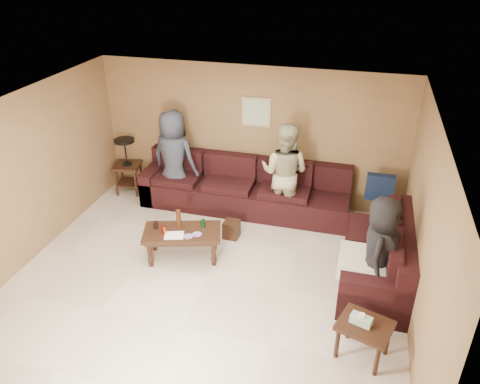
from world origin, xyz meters
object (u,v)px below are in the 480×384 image
(sectional_sofa, at_px, (283,214))
(coffee_table, at_px, (182,235))
(waste_bin, at_px, (231,229))
(person_middle, at_px, (284,173))
(side_table_right, at_px, (364,328))
(person_left, at_px, (174,158))
(person_right, at_px, (379,251))
(end_table_left, at_px, (127,165))

(sectional_sofa, relative_size, coffee_table, 3.67)
(sectional_sofa, xyz_separation_m, waste_bin, (-0.78, -0.42, -0.18))
(person_middle, bearing_deg, sectional_sofa, 111.09)
(side_table_right, xyz_separation_m, person_left, (-3.47, 2.89, 0.46))
(side_table_right, bearing_deg, person_right, 84.02)
(end_table_left, xyz_separation_m, side_table_right, (4.50, -3.01, -0.15))
(side_table_right, height_order, person_middle, person_middle)
(sectional_sofa, relative_size, person_left, 2.63)
(person_left, bearing_deg, end_table_left, 3.16)
(waste_bin, xyz_separation_m, person_right, (2.26, -0.93, 0.63))
(waste_bin, height_order, person_left, person_left)
(waste_bin, distance_m, person_middle, 1.31)
(person_middle, relative_size, person_right, 1.13)
(sectional_sofa, distance_m, side_table_right, 2.78)
(sectional_sofa, height_order, side_table_right, sectional_sofa)
(sectional_sofa, relative_size, end_table_left, 4.30)
(coffee_table, bearing_deg, person_right, -4.12)
(sectional_sofa, height_order, waste_bin, sectional_sofa)
(end_table_left, bearing_deg, waste_bin, -23.37)
(coffee_table, xyz_separation_m, person_left, (-0.75, 1.61, 0.48))
(side_table_right, distance_m, person_right, 1.13)
(coffee_table, relative_size, side_table_right, 1.79)
(sectional_sofa, xyz_separation_m, coffee_table, (-1.34, -1.14, 0.08))
(end_table_left, height_order, person_left, person_left)
(side_table_right, bearing_deg, person_middle, 117.23)
(end_table_left, distance_m, person_left, 1.09)
(side_table_right, distance_m, person_left, 4.54)
(sectional_sofa, bearing_deg, coffee_table, -139.49)
(person_middle, bearing_deg, person_left, 8.44)
(coffee_table, relative_size, waste_bin, 4.32)
(waste_bin, bearing_deg, person_middle, 50.19)
(coffee_table, height_order, waste_bin, coffee_table)
(side_table_right, relative_size, person_right, 0.46)
(waste_bin, bearing_deg, person_left, 146.09)
(sectional_sofa, distance_m, end_table_left, 3.19)
(person_left, bearing_deg, person_middle, -171.18)
(end_table_left, xyz_separation_m, person_middle, (3.04, -0.18, 0.31))
(sectional_sofa, bearing_deg, end_table_left, 169.17)
(end_table_left, bearing_deg, side_table_right, -33.82)
(coffee_table, relative_size, person_right, 0.82)
(sectional_sofa, distance_m, person_left, 2.22)
(coffee_table, bearing_deg, end_table_left, 135.68)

